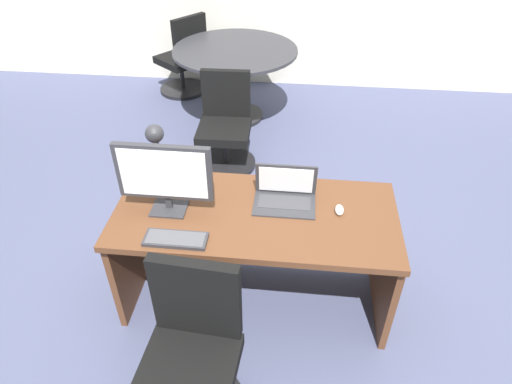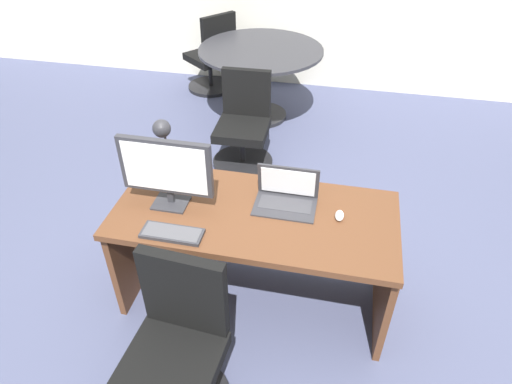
# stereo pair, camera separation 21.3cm
# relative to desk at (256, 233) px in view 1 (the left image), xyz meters

# --- Properties ---
(ground) EXTENTS (12.00, 12.00, 0.00)m
(ground) POSITION_rel_desk_xyz_m (0.00, 1.45, -0.53)
(ground) COLOR #474C6B
(desk) EXTENTS (1.63, 0.74, 0.73)m
(desk) POSITION_rel_desk_xyz_m (0.00, 0.00, 0.00)
(desk) COLOR #56331E
(desk) RESTS_ON ground
(monitor) EXTENTS (0.53, 0.16, 0.43)m
(monitor) POSITION_rel_desk_xyz_m (-0.50, -0.07, 0.45)
(monitor) COLOR #2D2D33
(monitor) RESTS_ON desk
(laptop) EXTENTS (0.36, 0.24, 0.23)m
(laptop) POSITION_rel_desk_xyz_m (0.16, 0.09, 0.27)
(laptop) COLOR #2D2D33
(laptop) RESTS_ON desk
(keyboard) EXTENTS (0.34, 0.13, 0.02)m
(keyboard) POSITION_rel_desk_xyz_m (-0.40, -0.32, 0.21)
(keyboard) COLOR #2D2D33
(keyboard) RESTS_ON desk
(mouse) EXTENTS (0.05, 0.09, 0.04)m
(mouse) POSITION_rel_desk_xyz_m (0.48, 0.01, 0.22)
(mouse) COLOR silver
(mouse) RESTS_ON desk
(desk_lamp) EXTENTS (0.12, 0.15, 0.39)m
(desk_lamp) POSITION_rel_desk_xyz_m (-0.62, 0.21, 0.49)
(desk_lamp) COLOR #2D2D33
(desk_lamp) RESTS_ON desk
(office_chair) EXTENTS (0.56, 0.56, 0.92)m
(office_chair) POSITION_rel_desk_xyz_m (-0.23, -0.80, -0.16)
(office_chair) COLOR black
(office_chair) RESTS_ON ground
(meeting_table) EXTENTS (1.26, 1.26, 0.76)m
(meeting_table) POSITION_rel_desk_xyz_m (-0.47, 2.43, 0.05)
(meeting_table) COLOR black
(meeting_table) RESTS_ON ground
(meeting_chair_near) EXTENTS (0.56, 0.56, 0.84)m
(meeting_chair_near) POSITION_rel_desk_xyz_m (-0.45, 1.54, -0.20)
(meeting_chair_near) COLOR black
(meeting_chair_near) RESTS_ON ground
(meeting_chair_far) EXTENTS (0.65, 0.65, 0.93)m
(meeting_chair_far) POSITION_rel_desk_xyz_m (-1.16, 2.98, -0.16)
(meeting_chair_far) COLOR black
(meeting_chair_far) RESTS_ON ground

